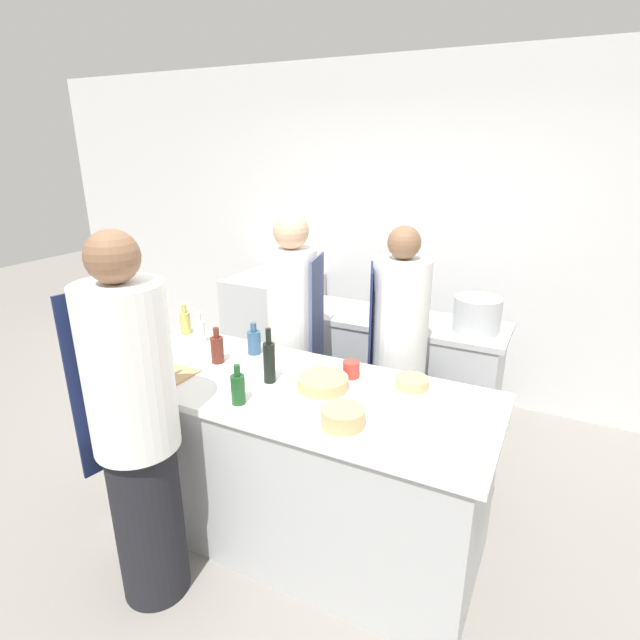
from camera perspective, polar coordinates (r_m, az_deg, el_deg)
ground_plane at (r=3.17m, az=-3.09°, el=-22.62°), size 16.00×16.00×0.00m
wall_back at (r=4.39m, az=10.71°, el=9.60°), size 8.00×0.06×2.80m
prep_counter at (r=2.88m, az=-3.27°, el=-15.68°), size 2.14×0.85×0.93m
pass_counter at (r=3.85m, az=7.95°, el=-6.25°), size 1.64×0.55×0.93m
oven_range at (r=4.73m, az=-5.20°, el=-0.87°), size 0.73×0.71×0.98m
chef_at_prep_near at (r=2.44m, az=-20.25°, el=-11.78°), size 0.42×0.41×1.81m
chef_at_stove at (r=3.37m, az=-3.05°, el=-2.34°), size 0.37×0.36×1.72m
chef_at_pass_far at (r=3.19m, az=8.80°, el=-4.47°), size 0.41×0.40×1.68m
bottle_olive_oil at (r=3.22m, az=-13.61°, el=-1.26°), size 0.07×0.07×0.20m
bottle_vinegar at (r=2.92m, az=-11.67°, el=-3.23°), size 0.07×0.07×0.21m
bottle_wine at (r=3.01m, az=-7.55°, el=-2.44°), size 0.08×0.08×0.19m
bottle_cooking_oil at (r=2.63m, az=-5.83°, el=-4.68°), size 0.06×0.06×0.30m
bottle_sauce at (r=3.41m, az=-15.13°, el=-0.26°), size 0.06×0.06×0.21m
bottle_water at (r=2.46m, az=-9.35°, el=-7.70°), size 0.07×0.07×0.20m
bowl_mixing_large at (r=2.65m, az=10.46°, el=-7.04°), size 0.18×0.18×0.05m
bowl_prep_small at (r=2.59m, az=0.30°, el=-7.16°), size 0.26×0.26×0.06m
bowl_ceramic_blue at (r=2.27m, az=2.60°, el=-11.01°), size 0.20×0.20×0.08m
cup at (r=2.71m, az=3.58°, el=-5.64°), size 0.09×0.09×0.09m
cutting_board at (r=2.91m, az=-17.51°, el=-5.56°), size 0.38×0.19×0.01m
stockpot at (r=3.50m, az=17.52°, el=0.64°), size 0.31×0.31×0.23m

